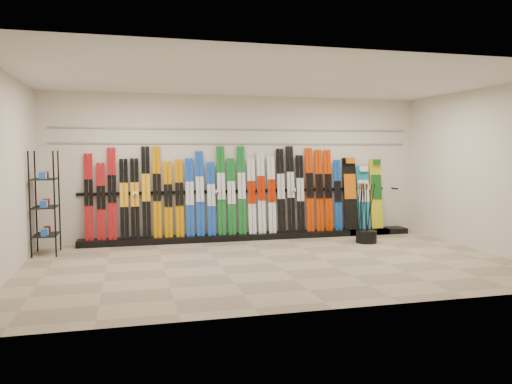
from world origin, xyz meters
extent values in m
plane|color=gray|center=(0.00, 0.00, 0.00)|extent=(8.00, 8.00, 0.00)
plane|color=beige|center=(0.00, 2.50, 1.50)|extent=(8.00, 0.00, 8.00)
plane|color=beige|center=(-4.00, 0.00, 1.50)|extent=(0.00, 5.00, 5.00)
plane|color=beige|center=(4.00, 0.00, 1.50)|extent=(0.00, 5.00, 5.00)
plane|color=silver|center=(0.00, 0.00, 3.00)|extent=(8.00, 8.00, 0.00)
cube|color=black|center=(0.22, 2.28, 0.06)|extent=(8.00, 0.40, 0.12)
cube|color=#AC1115|center=(-3.05, 2.33, 0.96)|extent=(0.17, 0.22, 1.68)
cube|color=#AC1115|center=(-2.83, 2.32, 0.87)|extent=(0.17, 0.20, 1.50)
cube|color=#AC1115|center=(-2.62, 2.34, 1.02)|extent=(0.17, 0.24, 1.80)
cube|color=black|center=(-2.39, 2.33, 0.91)|extent=(0.17, 0.21, 1.58)
cube|color=black|center=(-2.19, 2.33, 0.91)|extent=(0.17, 0.21, 1.58)
cube|color=black|center=(-1.97, 2.34, 1.03)|extent=(0.17, 0.24, 1.82)
cube|color=#CA7700|center=(-1.75, 2.34, 1.03)|extent=(0.17, 0.24, 1.82)
cube|color=#CA7700|center=(-1.53, 2.32, 0.88)|extent=(0.17, 0.20, 1.52)
cube|color=#CA7700|center=(-1.31, 2.33, 0.90)|extent=(0.17, 0.21, 1.56)
cube|color=#1345B6|center=(-1.10, 2.33, 0.91)|extent=(0.17, 0.21, 1.58)
cube|color=#1345B6|center=(-0.89, 2.34, 0.98)|extent=(0.17, 0.23, 1.73)
cube|color=#1345B6|center=(-0.66, 2.32, 0.87)|extent=(0.17, 0.20, 1.50)
cube|color=#126A22|center=(-0.45, 2.34, 1.03)|extent=(0.17, 0.24, 1.83)
cube|color=#126A22|center=(-0.24, 2.33, 0.91)|extent=(0.17, 0.21, 1.58)
cube|color=#126A22|center=(-0.01, 2.34, 1.03)|extent=(0.17, 0.24, 1.83)
cube|color=silver|center=(0.20, 2.33, 0.91)|extent=(0.17, 0.21, 1.58)
cube|color=silver|center=(0.41, 2.34, 0.98)|extent=(0.17, 0.23, 1.72)
cube|color=silver|center=(0.64, 2.33, 0.93)|extent=(0.17, 0.21, 1.62)
cube|color=black|center=(0.84, 2.34, 1.01)|extent=(0.17, 0.23, 1.78)
cube|color=black|center=(1.06, 2.34, 1.03)|extent=(0.17, 0.24, 1.83)
cube|color=black|center=(1.28, 2.33, 0.94)|extent=(0.17, 0.22, 1.64)
cube|color=#C32D00|center=(1.50, 2.34, 1.02)|extent=(0.17, 0.23, 1.79)
cube|color=#C32D00|center=(1.72, 2.34, 1.00)|extent=(0.17, 0.23, 1.76)
cube|color=#C32D00|center=(1.93, 2.34, 1.00)|extent=(0.17, 0.23, 1.76)
cube|color=#0D3F95|center=(2.15, 2.32, 0.89)|extent=(0.17, 0.20, 1.54)
cube|color=black|center=(2.45, 2.36, 0.91)|extent=(0.31, 0.24, 1.58)
cube|color=#14728C|center=(2.77, 2.35, 0.82)|extent=(0.29, 0.22, 1.40)
cube|color=gold|center=(3.09, 2.36, 0.89)|extent=(0.27, 0.24, 1.55)
cube|color=black|center=(-3.75, 1.70, 0.93)|extent=(0.40, 0.60, 1.85)
cylinder|color=black|center=(2.33, 1.31, 0.12)|extent=(0.42, 0.42, 0.25)
cylinder|color=black|center=(2.31, 1.26, 0.61)|extent=(0.08, 0.11, 1.18)
cylinder|color=black|center=(2.33, 1.19, 0.61)|extent=(0.11, 0.06, 1.18)
cylinder|color=black|center=(2.31, 1.43, 0.61)|extent=(0.03, 0.10, 1.18)
cylinder|color=black|center=(2.28, 1.25, 0.61)|extent=(0.04, 0.16, 1.17)
cylinder|color=black|center=(2.21, 1.35, 0.61)|extent=(0.02, 0.12, 1.18)
cylinder|color=black|center=(2.22, 1.33, 0.61)|extent=(0.14, 0.16, 1.17)
cylinder|color=black|center=(2.43, 1.36, 0.61)|extent=(0.15, 0.14, 1.17)
cylinder|color=black|center=(2.21, 1.41, 0.61)|extent=(0.04, 0.02, 1.18)
cylinder|color=black|center=(2.26, 1.39, 0.61)|extent=(0.04, 0.05, 1.18)
cube|color=gray|center=(0.00, 2.48, 2.00)|extent=(7.60, 0.02, 0.03)
cube|color=gray|center=(0.00, 2.48, 2.30)|extent=(7.60, 0.02, 0.03)
camera|label=1|loc=(-2.28, -7.79, 1.84)|focal=35.00mm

